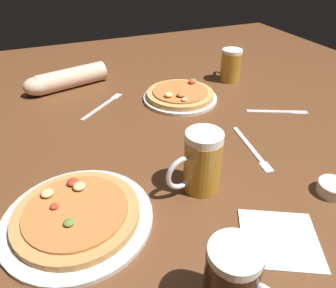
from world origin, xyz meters
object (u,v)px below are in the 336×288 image
object	(u,v)px
beer_mug_amber	(201,162)
fork_spare	(103,105)
knife_right	(278,111)
beer_mug_dark	(231,65)
napkin_folded	(280,238)
diner_arm	(63,80)
beer_mug_pale	(233,281)
pizza_plate_far	(180,95)
pizza_plate_near	(77,216)
ramekin_sauce	(333,188)
fork_left	(252,148)

from	to	relation	value
beer_mug_amber	fork_spare	world-z (taller)	beer_mug_amber
beer_mug_amber	knife_right	world-z (taller)	beer_mug_amber
beer_mug_dark	beer_mug_amber	distance (m)	0.71
napkin_folded	diner_arm	bearing A→B (deg)	107.89
beer_mug_pale	pizza_plate_far	bearing A→B (deg)	71.30
pizza_plate_near	napkin_folded	bearing A→B (deg)	-29.56
pizza_plate_far	beer_mug_pale	world-z (taller)	beer_mug_pale
ramekin_sauce	fork_spare	bearing A→B (deg)	121.06
pizza_plate_near	napkin_folded	distance (m)	0.43
pizza_plate_near	pizza_plate_far	distance (m)	0.66
beer_mug_dark	napkin_folded	size ratio (longest dim) A/B	0.85
beer_mug_dark	fork_left	distance (m)	0.53
fork_left	ramekin_sauce	bearing A→B (deg)	-73.49
knife_right	beer_mug_pale	bearing A→B (deg)	-134.99
beer_mug_amber	beer_mug_dark	bearing A→B (deg)	52.29
napkin_folded	fork_left	size ratio (longest dim) A/B	0.67
pizza_plate_far	beer_mug_pale	size ratio (longest dim) A/B	1.91
pizza_plate_near	diner_arm	bearing A→B (deg)	84.67
beer_mug_dark	knife_right	xyz separation A→B (m)	(0.00, -0.32, -0.06)
beer_mug_pale	ramekin_sauce	xyz separation A→B (m)	(0.38, 0.14, -0.06)
knife_right	beer_mug_dark	bearing A→B (deg)	90.61
ramekin_sauce	diner_arm	size ratio (longest dim) A/B	0.22
beer_mug_amber	ramekin_sauce	distance (m)	0.33
beer_mug_dark	beer_mug_amber	size ratio (longest dim) A/B	0.85
fork_left	knife_right	world-z (taller)	same
pizza_plate_far	diner_arm	distance (m)	0.48
pizza_plate_near	knife_right	distance (m)	0.77
fork_left	beer_mug_amber	bearing A→B (deg)	-157.90
beer_mug_dark	fork_spare	size ratio (longest dim) A/B	0.71
beer_mug_amber	knife_right	bearing A→B (deg)	29.29
pizza_plate_far	napkin_folded	bearing A→B (deg)	-97.10
diner_arm	pizza_plate_near	bearing A→B (deg)	-95.33
pizza_plate_far	beer_mug_amber	distance (m)	0.50
fork_left	knife_right	size ratio (longest dim) A/B	1.16
pizza_plate_far	ramekin_sauce	world-z (taller)	pizza_plate_far
pizza_plate_far	diner_arm	xyz separation A→B (m)	(-0.39, 0.27, 0.02)
napkin_folded	pizza_plate_far	bearing A→B (deg)	82.90
fork_left	fork_spare	distance (m)	0.56
fork_spare	knife_right	bearing A→B (deg)	-27.20
diner_arm	fork_spare	bearing A→B (deg)	-62.56
pizza_plate_far	diner_arm	size ratio (longest dim) A/B	0.84
beer_mug_dark	fork_spare	bearing A→B (deg)	-176.92
beer_mug_pale	diner_arm	distance (m)	1.04
beer_mug_dark	ramekin_sauce	distance (m)	0.72
beer_mug_dark	pizza_plate_far	bearing A→B (deg)	-161.55
pizza_plate_near	diner_arm	world-z (taller)	diner_arm
pizza_plate_near	ramekin_sauce	xyz separation A→B (m)	(0.59, -0.15, -0.00)
pizza_plate_far	knife_right	bearing A→B (deg)	-39.32
beer_mug_amber	napkin_folded	bearing A→B (deg)	-69.44
beer_mug_amber	ramekin_sauce	world-z (taller)	beer_mug_amber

